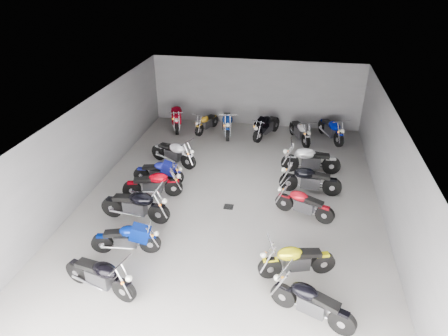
{
  "coord_description": "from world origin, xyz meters",
  "views": [
    {
      "loc": [
        1.89,
        -11.51,
        7.53
      ],
      "look_at": [
        -0.32,
        0.36,
        1.0
      ],
      "focal_mm": 32.0,
      "sensor_mm": 36.0,
      "label": 1
    }
  ],
  "objects_px": {
    "motorcycle_right_b": "(296,260)",
    "motorcycle_back_f": "(331,129)",
    "motorcycle_back_a": "(177,117)",
    "motorcycle_left_b": "(127,239)",
    "motorcycle_left_c": "(136,205)",
    "motorcycle_left_e": "(159,172)",
    "motorcycle_back_b": "(206,122)",
    "motorcycle_right_d": "(304,204)",
    "motorcycle_back_e": "(300,131)",
    "drain_grate": "(229,207)",
    "motorcycle_left_a": "(100,275)",
    "motorcycle_back_d": "(266,126)",
    "motorcycle_left_f": "(174,153)",
    "motorcycle_left_d": "(153,184)",
    "motorcycle_back_c": "(227,123)",
    "motorcycle_right_e": "(310,180)",
    "motorcycle_right_f": "(310,160)",
    "motorcycle_right_a": "(311,302)"
  },
  "relations": [
    {
      "from": "drain_grate",
      "to": "motorcycle_back_f",
      "type": "xyz_separation_m",
      "value": [
        3.61,
        6.23,
        0.52
      ]
    },
    {
      "from": "motorcycle_left_c",
      "to": "motorcycle_right_a",
      "type": "xyz_separation_m",
      "value": [
        5.4,
        -2.97,
        -0.05
      ]
    },
    {
      "from": "motorcycle_back_a",
      "to": "motorcycle_left_b",
      "type": "bearing_deg",
      "value": 81.72
    },
    {
      "from": "motorcycle_back_c",
      "to": "motorcycle_right_b",
      "type": "bearing_deg",
      "value": 99.7
    },
    {
      "from": "motorcycle_right_e",
      "to": "motorcycle_back_a",
      "type": "bearing_deg",
      "value": 53.86
    },
    {
      "from": "motorcycle_back_c",
      "to": "motorcycle_back_e",
      "type": "distance_m",
      "value": 3.35
    },
    {
      "from": "drain_grate",
      "to": "motorcycle_right_d",
      "type": "bearing_deg",
      "value": -1.8
    },
    {
      "from": "motorcycle_left_b",
      "to": "motorcycle_back_f",
      "type": "bearing_deg",
      "value": 136.05
    },
    {
      "from": "motorcycle_left_f",
      "to": "motorcycle_back_d",
      "type": "height_order",
      "value": "motorcycle_back_d"
    },
    {
      "from": "motorcycle_back_b",
      "to": "motorcycle_back_d",
      "type": "relative_size",
      "value": 0.87
    },
    {
      "from": "drain_grate",
      "to": "motorcycle_right_b",
      "type": "distance_m",
      "value": 3.67
    },
    {
      "from": "motorcycle_right_f",
      "to": "motorcycle_back_f",
      "type": "xyz_separation_m",
      "value": [
        0.95,
        3.28,
        -0.02
      ]
    },
    {
      "from": "motorcycle_right_d",
      "to": "motorcycle_back_f",
      "type": "distance_m",
      "value": 6.41
    },
    {
      "from": "motorcycle_left_a",
      "to": "motorcycle_back_a",
      "type": "xyz_separation_m",
      "value": [
        -1.17,
        10.63,
        0.06
      ]
    },
    {
      "from": "motorcycle_left_f",
      "to": "motorcycle_right_f",
      "type": "distance_m",
      "value": 5.36
    },
    {
      "from": "motorcycle_right_b",
      "to": "motorcycle_right_f",
      "type": "relative_size",
      "value": 0.89
    },
    {
      "from": "motorcycle_back_e",
      "to": "motorcycle_back_f",
      "type": "relative_size",
      "value": 0.98
    },
    {
      "from": "motorcycle_left_c",
      "to": "motorcycle_left_d",
      "type": "height_order",
      "value": "motorcycle_left_c"
    },
    {
      "from": "motorcycle_left_a",
      "to": "motorcycle_back_a",
      "type": "relative_size",
      "value": 0.9
    },
    {
      "from": "drain_grate",
      "to": "motorcycle_left_b",
      "type": "xyz_separation_m",
      "value": [
        -2.42,
        -2.77,
        0.47
      ]
    },
    {
      "from": "motorcycle_right_b",
      "to": "motorcycle_back_f",
      "type": "distance_m",
      "value": 9.16
    },
    {
      "from": "motorcycle_right_b",
      "to": "motorcycle_left_c",
      "type": "bearing_deg",
      "value": 54.13
    },
    {
      "from": "motorcycle_back_d",
      "to": "motorcycle_back_e",
      "type": "bearing_deg",
      "value": -163.9
    },
    {
      "from": "motorcycle_left_c",
      "to": "motorcycle_back_f",
      "type": "xyz_separation_m",
      "value": [
        6.35,
        7.47,
        -0.03
      ]
    },
    {
      "from": "motorcycle_left_c",
      "to": "motorcycle_right_d",
      "type": "relative_size",
      "value": 1.21
    },
    {
      "from": "motorcycle_left_b",
      "to": "motorcycle_right_f",
      "type": "distance_m",
      "value": 7.65
    },
    {
      "from": "motorcycle_left_a",
      "to": "motorcycle_right_a",
      "type": "relative_size",
      "value": 1.07
    },
    {
      "from": "motorcycle_back_a",
      "to": "motorcycle_back_c",
      "type": "distance_m",
      "value": 2.55
    },
    {
      "from": "motorcycle_right_e",
      "to": "motorcycle_back_a",
      "type": "height_order",
      "value": "motorcycle_back_a"
    },
    {
      "from": "motorcycle_right_a",
      "to": "motorcycle_left_b",
      "type": "bearing_deg",
      "value": 97.06
    },
    {
      "from": "motorcycle_back_b",
      "to": "motorcycle_back_d",
      "type": "distance_m",
      "value": 2.86
    },
    {
      "from": "motorcycle_left_d",
      "to": "motorcycle_right_b",
      "type": "relative_size",
      "value": 1.01
    },
    {
      "from": "motorcycle_left_e",
      "to": "motorcycle_back_c",
      "type": "relative_size",
      "value": 0.83
    },
    {
      "from": "motorcycle_left_c",
      "to": "motorcycle_back_b",
      "type": "xyz_separation_m",
      "value": [
        0.6,
        7.41,
        -0.1
      ]
    },
    {
      "from": "motorcycle_left_d",
      "to": "motorcycle_right_f",
      "type": "xyz_separation_m",
      "value": [
        5.33,
        2.78,
        0.04
      ]
    },
    {
      "from": "motorcycle_right_b",
      "to": "motorcycle_left_a",
      "type": "bearing_deg",
      "value": 88.87
    },
    {
      "from": "motorcycle_right_d",
      "to": "drain_grate",
      "type": "bearing_deg",
      "value": 108.79
    },
    {
      "from": "motorcycle_back_b",
      "to": "motorcycle_right_d",
      "type": "bearing_deg",
      "value": 146.03
    },
    {
      "from": "motorcycle_left_f",
      "to": "motorcycle_back_f",
      "type": "distance_m",
      "value": 7.25
    },
    {
      "from": "motorcycle_left_c",
      "to": "motorcycle_left_e",
      "type": "height_order",
      "value": "motorcycle_left_c"
    },
    {
      "from": "motorcycle_right_a",
      "to": "motorcycle_back_a",
      "type": "height_order",
      "value": "motorcycle_back_a"
    },
    {
      "from": "drain_grate",
      "to": "motorcycle_right_e",
      "type": "distance_m",
      "value": 3.03
    },
    {
      "from": "motorcycle_left_a",
      "to": "motorcycle_left_e",
      "type": "bearing_deg",
      "value": -161.41
    },
    {
      "from": "motorcycle_left_c",
      "to": "motorcycle_right_b",
      "type": "height_order",
      "value": "motorcycle_left_c"
    },
    {
      "from": "motorcycle_left_b",
      "to": "motorcycle_back_d",
      "type": "height_order",
      "value": "motorcycle_back_d"
    },
    {
      "from": "motorcycle_left_c",
      "to": "motorcycle_left_e",
      "type": "xyz_separation_m",
      "value": [
        -0.04,
        2.36,
        -0.09
      ]
    },
    {
      "from": "drain_grate",
      "to": "motorcycle_right_d",
      "type": "height_order",
      "value": "motorcycle_right_d"
    },
    {
      "from": "motorcycle_left_c",
      "to": "motorcycle_back_f",
      "type": "relative_size",
      "value": 1.13
    },
    {
      "from": "motorcycle_back_e",
      "to": "motorcycle_left_b",
      "type": "bearing_deg",
      "value": 38.15
    },
    {
      "from": "motorcycle_left_a",
      "to": "motorcycle_right_b",
      "type": "bearing_deg",
      "value": 122.4
    }
  ]
}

